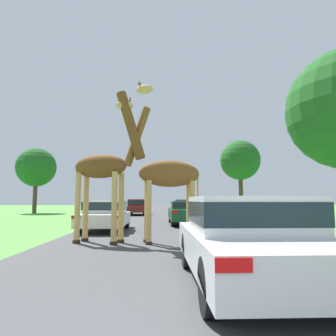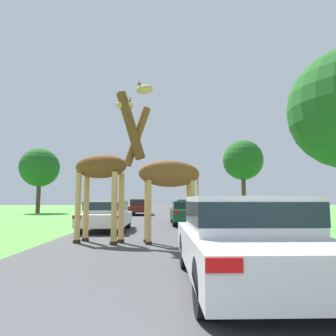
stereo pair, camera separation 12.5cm
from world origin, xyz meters
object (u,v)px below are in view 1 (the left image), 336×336
at_px(car_lead_maroon, 249,237).
at_px(car_queue_right, 138,206).
at_px(giraffe_companion, 106,167).
at_px(car_verge_right, 105,214).
at_px(car_queue_left, 186,208).
at_px(tree_left_edge, 240,160).
at_px(car_far_ahead, 186,212).
at_px(tree_far_right, 36,168).
at_px(giraffe_near_road, 165,174).

bearing_deg(car_lead_maroon, car_queue_right, 98.07).
relative_size(giraffe_companion, car_verge_right, 1.30).
distance_m(giraffe_companion, car_queue_left, 13.17).
xyz_separation_m(car_verge_right, tree_left_edge, (10.52, 15.45, 4.52)).
bearing_deg(car_queue_left, car_far_ahead, -95.85).
bearing_deg(car_queue_right, car_lead_maroon, -81.93).
relative_size(car_far_ahead, car_verge_right, 1.16).
xyz_separation_m(giraffe_companion, tree_far_right, (-11.03, 22.05, 2.34)).
bearing_deg(giraffe_near_road, tree_far_right, 20.94).
height_order(giraffe_near_road, tree_far_right, tree_far_right).
bearing_deg(car_queue_left, tree_left_edge, 48.65).
relative_size(car_queue_right, tree_left_edge, 0.64).
bearing_deg(car_lead_maroon, giraffe_near_road, 104.23).
bearing_deg(tree_far_right, tree_left_edge, -7.33).
bearing_deg(car_queue_left, car_queue_right, 124.98).
relative_size(car_verge_right, tree_far_right, 0.58).
bearing_deg(car_verge_right, car_far_ahead, 40.37).
bearing_deg(car_queue_right, car_verge_right, -92.14).
distance_m(giraffe_companion, tree_far_right, 24.77).
relative_size(giraffe_near_road, tree_left_edge, 0.65).
xyz_separation_m(giraffe_companion, car_lead_maroon, (3.12, -4.75, -1.65)).
distance_m(giraffe_companion, car_far_ahead, 8.15).
xyz_separation_m(car_queue_right, car_queue_left, (3.94, -5.63, -0.01)).
relative_size(car_lead_maroon, tree_far_right, 0.62).
bearing_deg(car_queue_left, car_verge_right, -117.52).
bearing_deg(car_queue_left, giraffe_companion, -106.99).
bearing_deg(giraffe_companion, car_lead_maroon, 51.65).
bearing_deg(car_far_ahead, tree_far_right, 134.05).
bearing_deg(giraffe_near_road, car_verge_right, 23.94).
bearing_deg(giraffe_near_road, giraffe_companion, 81.21).
distance_m(car_lead_maroon, tree_far_right, 30.57).
bearing_deg(giraffe_near_road, car_queue_right, -3.07).
relative_size(giraffe_near_road, car_verge_right, 1.18).
height_order(tree_left_edge, tree_far_right, tree_left_edge).
height_order(car_lead_maroon, car_queue_left, car_lead_maroon).
height_order(giraffe_companion, tree_left_edge, tree_left_edge).
xyz_separation_m(car_lead_maroon, tree_far_right, (-14.15, 26.80, 3.99)).
distance_m(giraffe_near_road, car_queue_right, 18.28).
relative_size(giraffe_companion, tree_left_edge, 0.71).
relative_size(giraffe_near_road, car_queue_right, 1.02).
relative_size(car_far_ahead, tree_left_edge, 0.64).
xyz_separation_m(car_queue_right, car_verge_right, (-0.53, -14.22, -0.04)).
bearing_deg(tree_left_edge, car_verge_right, -124.24).
distance_m(giraffe_near_road, car_lead_maroon, 5.13).
height_order(giraffe_companion, tree_far_right, tree_far_right).
xyz_separation_m(car_lead_maroon, tree_left_edge, (6.74, 24.12, 4.48)).
bearing_deg(tree_far_right, car_verge_right, -60.24).
distance_m(giraffe_near_road, car_far_ahead, 7.51).
distance_m(giraffe_companion, car_verge_right, 4.31).
bearing_deg(tree_far_right, car_queue_left, -32.76).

